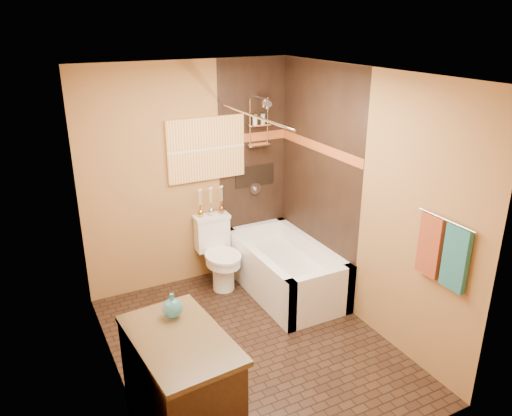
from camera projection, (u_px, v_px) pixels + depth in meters
floor at (251, 345)px, 4.71m from camera, size 3.00×3.00×0.00m
wall_left at (108, 252)px, 3.75m from camera, size 0.02×3.00×2.50m
wall_right at (362, 201)px, 4.78m from camera, size 0.02×3.00×2.50m
wall_back at (190, 177)px, 5.51m from camera, size 2.40×0.02×2.50m
wall_front at (362, 309)px, 3.02m from camera, size 2.40×0.02×2.50m
ceiling at (250, 73)px, 3.81m from camera, size 3.00×3.00×0.00m
alcove_tile_back at (253, 168)px, 5.83m from camera, size 0.85×0.01×2.50m
alcove_tile_right at (318, 180)px, 5.39m from camera, size 0.01×1.50×2.50m
mosaic_band_back at (253, 137)px, 5.69m from camera, size 0.85×0.01×0.10m
mosaic_band_right at (318, 147)px, 5.26m from camera, size 0.01×1.50×0.10m
alcove_niche at (255, 176)px, 5.87m from camera, size 0.50×0.01×0.25m
shower_fixtures at (259, 135)px, 5.60m from camera, size 0.24×0.33×1.16m
curtain_rod at (252, 115)px, 4.78m from camera, size 0.03×1.55×0.03m
towel_bar at (446, 220)px, 3.81m from camera, size 0.02×0.55×0.02m
towel_teal at (456, 258)px, 3.80m from camera, size 0.05×0.22×0.52m
towel_rust at (430, 245)px, 4.02m from camera, size 0.05×0.22×0.52m
sunset_painting at (206, 149)px, 5.46m from camera, size 0.90×0.04×0.70m
vanity_mirror at (131, 262)px, 3.06m from camera, size 0.01×1.00×0.90m
bathtub at (285, 272)px, 5.60m from camera, size 0.80×1.50×0.55m
toilet at (219, 253)px, 5.66m from camera, size 0.41×0.60×0.80m
vanity at (182, 388)px, 3.55m from camera, size 0.67×1.02×0.86m
teal_bottle at (172, 306)px, 3.60m from camera, size 0.16×0.16×0.23m
bud_vases at (211, 201)px, 5.60m from camera, size 0.32×0.07×0.32m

